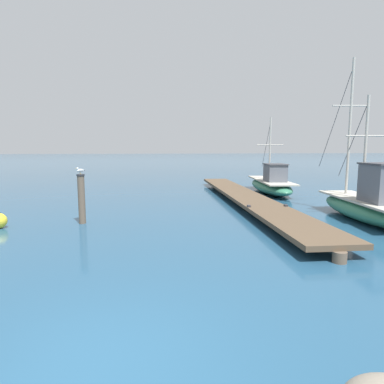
% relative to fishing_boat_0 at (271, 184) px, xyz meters
% --- Properties ---
extents(ground_plane, '(400.00, 400.00, 0.00)m').
position_rel_fishing_boat_0_xyz_m(ground_plane, '(-9.62, -15.83, -0.60)').
color(ground_plane, navy).
extents(floating_dock, '(3.52, 19.04, 0.53)m').
position_rel_fishing_boat_0_xyz_m(floating_dock, '(-3.05, -3.43, -0.23)').
color(floating_dock, brown).
rests_on(floating_dock, ground).
extents(fishing_boat_0, '(3.16, 7.38, 4.91)m').
position_rel_fishing_boat_0_xyz_m(fishing_boat_0, '(0.00, 0.00, 0.00)').
color(fishing_boat_0, '#337556').
rests_on(fishing_boat_0, ground).
extents(fishing_boat_1, '(2.84, 7.90, 6.77)m').
position_rel_fishing_boat_0_xyz_m(fishing_boat_1, '(0.21, -8.61, 0.10)').
color(fishing_boat_1, '#337556').
rests_on(fishing_boat_1, ground).
extents(mooring_piling, '(0.30, 0.30, 1.91)m').
position_rel_fishing_boat_0_xyz_m(mooring_piling, '(-10.90, -6.91, 0.40)').
color(mooring_piling, brown).
rests_on(mooring_piling, ground).
extents(perched_seagull, '(0.31, 0.30, 0.27)m').
position_rel_fishing_boat_0_xyz_m(perched_seagull, '(-10.90, -6.90, 1.46)').
color(perched_seagull, gold).
rests_on(perched_seagull, mooring_piling).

